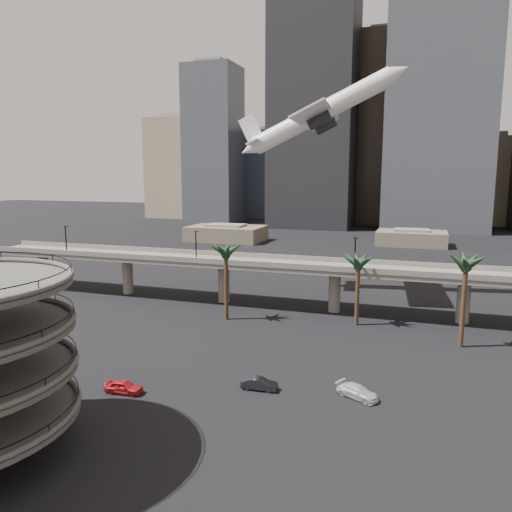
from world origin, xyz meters
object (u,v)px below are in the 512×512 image
(car_a, at_px, (124,387))
(car_b, at_px, (259,384))
(car_c, at_px, (357,392))
(airborne_jet, at_px, (320,113))
(overpass, at_px, (277,269))

(car_a, distance_m, car_b, 15.82)
(car_a, bearing_deg, car_c, -78.14)
(airborne_jet, relative_size, car_a, 7.89)
(overpass, relative_size, car_c, 25.83)
(overpass, relative_size, car_b, 29.90)
(airborne_jet, bearing_deg, overpass, -112.00)
(overpass, height_order, airborne_jet, airborne_jet)
(overpass, xyz_separation_m, car_c, (19.78, -35.04, -6.61))
(car_b, height_order, car_c, car_c)
(car_a, xyz_separation_m, car_b, (14.67, 5.91, -0.05))
(airborne_jet, height_order, car_a, airborne_jet)
(overpass, xyz_separation_m, car_a, (-6.17, -42.46, -6.57))
(overpass, distance_m, car_a, 43.40)
(airborne_jet, height_order, car_b, airborne_jet)
(overpass, relative_size, car_a, 28.83)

